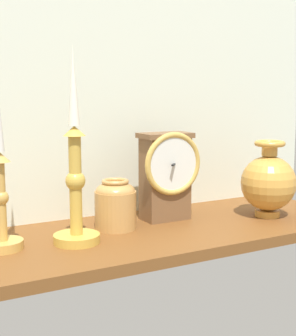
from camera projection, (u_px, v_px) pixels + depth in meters
ground_plane at (154, 234)px, 112.91cm from camera, size 100.00×36.00×2.40cm
back_wall at (118, 84)px, 123.86cm from camera, size 120.00×2.00×65.00cm
mantel_clock at (167, 174)px, 118.98cm from camera, size 14.88×9.75×21.47cm
candlestick_tall_left at (75, 182)px, 100.30cm from camera, size 9.54×9.54×39.95cm
candlestick_tall_center at (0, 186)px, 96.00cm from camera, size 7.93×7.93×36.74cm
brass_vase_bulbous at (268, 182)px, 122.60cm from camera, size 13.56×13.56×18.87cm
brass_vase_jar at (115, 203)px, 111.86cm from camera, size 9.38×9.38×11.29cm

